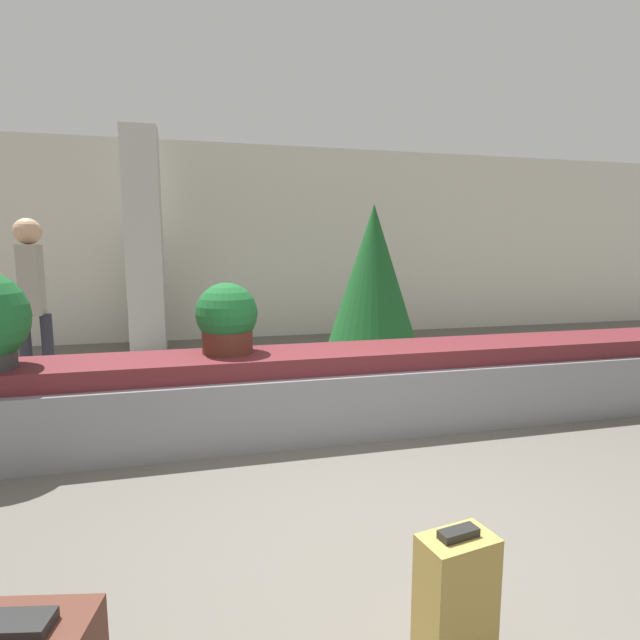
{
  "coord_description": "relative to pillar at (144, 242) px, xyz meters",
  "views": [
    {
      "loc": [
        -0.99,
        -2.14,
        1.51
      ],
      "look_at": [
        0.0,
        1.78,
        0.93
      ],
      "focal_mm": 28.0,
      "sensor_mm": 36.0,
      "label": 1
    }
  ],
  "objects": [
    {
      "name": "traveler_0",
      "position": [
        -0.86,
        -2.29,
        -0.51
      ],
      "size": [
        0.31,
        0.33,
        1.8
      ],
      "rotation": [
        0.0,
        0.0,
        -1.5
      ],
      "color": "#282833",
      "rests_on": "ground_plane"
    },
    {
      "name": "suitcase_1",
      "position": [
        1.53,
        -6.28,
        -1.34
      ],
      "size": [
        0.28,
        0.2,
        0.55
      ],
      "rotation": [
        0.0,
        0.0,
        0.17
      ],
      "color": "#A3843D",
      "rests_on": "ground_plane"
    },
    {
      "name": "pillar",
      "position": [
        0.0,
        0.0,
        0.0
      ],
      "size": [
        0.5,
        0.5,
        3.2
      ],
      "color": "beige",
      "rests_on": "ground_plane"
    },
    {
      "name": "potted_plant_0",
      "position": [
        0.92,
        -3.71,
        -0.65
      ],
      "size": [
        0.49,
        0.49,
        0.57
      ],
      "color": "#4C2319",
      "rests_on": "carousel"
    },
    {
      "name": "back_wall",
      "position": [
        1.67,
        0.8,
        0.0
      ],
      "size": [
        18.0,
        0.06,
        3.2
      ],
      "color": "beige",
      "rests_on": "ground_plane"
    },
    {
      "name": "ground_plane",
      "position": [
        1.67,
        -5.57,
        -1.6
      ],
      "size": [
        18.0,
        18.0,
        0.0
      ],
      "primitive_type": "plane",
      "color": "#59544C"
    },
    {
      "name": "carousel",
      "position": [
        1.67,
        -3.79,
        -1.27
      ],
      "size": [
        7.74,
        0.8,
        0.68
      ],
      "color": "gray",
      "rests_on": "ground_plane"
    },
    {
      "name": "decorated_tree",
      "position": [
        2.91,
        -1.66,
        -0.48
      ],
      "size": [
        1.22,
        1.22,
        2.07
      ],
      "color": "#4C331E",
      "rests_on": "ground_plane"
    }
  ]
}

